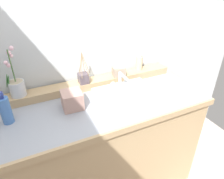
{
  "coord_description": "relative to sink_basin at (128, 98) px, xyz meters",
  "views": [
    {
      "loc": [
        -0.44,
        -1.09,
        1.67
      ],
      "look_at": [
        0.07,
        -0.02,
        0.97
      ],
      "focal_mm": 32.71,
      "sensor_mm": 36.0,
      "label": 1
    }
  ],
  "objects": [
    {
      "name": "wall_back",
      "position": [
        -0.17,
        0.47,
        0.44
      ],
      "size": [
        3.16,
        0.2,
        2.7
      ],
      "primitive_type": "cube",
      "color": "silver",
      "rests_on": "ground"
    },
    {
      "name": "vanity_cabinet",
      "position": [
        -0.17,
        0.06,
        -0.46
      ],
      "size": [
        1.46,
        0.61,
        0.89
      ],
      "color": "tan",
      "rests_on": "ground"
    },
    {
      "name": "back_ledge",
      "position": [
        -0.17,
        0.29,
        0.01
      ],
      "size": [
        1.38,
        0.12,
        0.06
      ],
      "primitive_type": "cube",
      "color": "tan",
      "rests_on": "vanity_cabinet"
    },
    {
      "name": "sink_basin",
      "position": [
        0.0,
        0.0,
        0.0
      ],
      "size": [
        0.41,
        0.34,
        0.27
      ],
      "color": "white",
      "rests_on": "vanity_cabinet"
    },
    {
      "name": "potted_plant",
      "position": [
        -0.68,
        0.29,
        0.11
      ],
      "size": [
        0.11,
        0.1,
        0.33
      ],
      "color": "silver",
      "rests_on": "back_ledge"
    },
    {
      "name": "soap_dispenser",
      "position": [
        0.28,
        0.31,
        0.1
      ],
      "size": [
        0.05,
        0.06,
        0.15
      ],
      "color": "#D5B28E",
      "rests_on": "back_ledge"
    },
    {
      "name": "reed_diffuser",
      "position": [
        -0.23,
        0.27,
        0.08
      ],
      "size": [
        0.09,
        0.09,
        0.24
      ],
      "color": "#52464D",
      "rests_on": "back_ledge"
    },
    {
      "name": "trinket_box",
      "position": [
        0.06,
        0.27,
        0.07
      ],
      "size": [
        0.11,
        0.09,
        0.07
      ],
      "primitive_type": "cube",
      "rotation": [
        0.0,
        0.0,
        -0.19
      ],
      "color": "gray",
      "rests_on": "back_ledge"
    },
    {
      "name": "lotion_bottle",
      "position": [
        -0.76,
        0.1,
        0.07
      ],
      "size": [
        0.06,
        0.07,
        0.21
      ],
      "color": "#4573BB",
      "rests_on": "vanity_cabinet"
    },
    {
      "name": "tissue_box",
      "position": [
        -0.37,
        0.08,
        0.04
      ],
      "size": [
        0.14,
        0.14,
        0.12
      ],
      "primitive_type": "cube",
      "rotation": [
        0.0,
        0.0,
        -0.05
      ],
      "color": "tan",
      "rests_on": "vanity_cabinet"
    }
  ]
}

